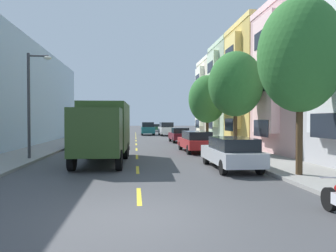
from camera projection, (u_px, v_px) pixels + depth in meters
The scene contains 21 objects.
ground_plane at pixel (136, 139), 37.35m from camera, with size 160.00×160.00×0.00m, color #424244.
sidewalk_left at pixel (72, 140), 34.61m from camera, with size 3.20×120.00×0.14m, color gray.
sidewalk_right at pixel (198, 139), 36.11m from camera, with size 3.20×120.00×0.14m, color gray.
lane_centerline_dashes at pixel (136, 142), 31.88m from camera, with size 0.14×47.20×0.01m.
townhouse_third_mustard at pixel (298, 88), 28.14m from camera, with size 12.55×6.82×10.85m.
townhouse_fourth_sage at pixel (261, 94), 35.06m from camera, with size 11.45×6.82×10.85m.
townhouse_fifth_cream at pixel (243, 100), 42.08m from camera, with size 12.24×6.82×10.35m.
street_tree_nearest at pixel (300, 55), 12.36m from camera, with size 3.31×3.31×7.03m.
street_tree_second at pixel (236, 84), 20.29m from camera, with size 3.53×3.53×6.61m.
street_tree_third at pixel (207, 99), 28.22m from camera, with size 3.39×3.39×6.20m.
street_lamp at pixel (32, 97), 17.67m from camera, with size 1.35×0.28×5.95m.
delivery_box_truck at pixel (104, 128), 17.19m from camera, with size 2.65×7.60×3.27m.
parked_wagon_navy at pixel (101, 131), 40.16m from camera, with size 1.94×4.74×1.50m.
parked_suv_white at pixel (166, 129), 45.26m from camera, with size 2.08×4.85×1.93m.
parked_hatchback_burgundy at pixel (180, 135), 31.84m from camera, with size 1.84×4.04×1.50m.
parked_hatchback_black at pixel (83, 139), 24.92m from camera, with size 1.80×4.02×1.50m.
parked_wagon_red at pixel (196, 141), 22.34m from camera, with size 1.95×4.75×1.50m.
parked_wagon_champagne at pixel (114, 127), 60.78m from camera, with size 1.93×4.74×1.50m.
parked_wagon_silver at pixel (231, 152), 14.64m from camera, with size 1.83×4.71×1.50m.
parked_sedan_forest at pixel (157, 127), 62.51m from camera, with size 1.85×4.52×1.43m.
moving_teal_sedan at pixel (148, 128), 47.04m from camera, with size 1.95×4.80×1.93m.
Camera 1 is at (-0.12, -7.51, 2.34)m, focal length 33.39 mm.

